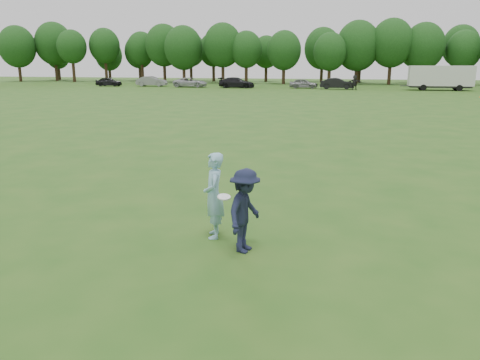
{
  "coord_description": "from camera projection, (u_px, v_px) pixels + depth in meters",
  "views": [
    {
      "loc": [
        1.85,
        -8.82,
        3.61
      ],
      "look_at": [
        -0.39,
        0.9,
        1.1
      ],
      "focal_mm": 35.0,
      "sensor_mm": 36.0,
      "label": 1
    }
  ],
  "objects": [
    {
      "name": "ground",
      "position": [
        249.0,
        243.0,
        9.62
      ],
      "size": [
        200.0,
        200.0,
        0.0
      ],
      "primitive_type": "plane",
      "color": "#245217",
      "rests_on": "ground"
    },
    {
      "name": "thrower",
      "position": [
        214.0,
        196.0,
        9.77
      ],
      "size": [
        0.61,
        0.76,
        1.82
      ],
      "primitive_type": "imported",
      "rotation": [
        0.0,
        0.0,
        -1.28
      ],
      "color": "#89BED5",
      "rests_on": "ground"
    },
    {
      "name": "defender",
      "position": [
        245.0,
        211.0,
        9.03
      ],
      "size": [
        0.84,
        1.18,
        1.66
      ],
      "primitive_type": "imported",
      "rotation": [
        0.0,
        0.0,
        1.35
      ],
      "color": "#181D35",
      "rests_on": "ground"
    },
    {
      "name": "player_far_d",
      "position": [
        355.0,
        82.0,
        62.92
      ],
      "size": [
        1.91,
        0.83,
        1.99
      ],
      "primitive_type": "imported",
      "rotation": [
        0.0,
        0.0,
        0.14
      ],
      "color": "black",
      "rests_on": "ground"
    },
    {
      "name": "car_a",
      "position": [
        109.0,
        82.0,
        72.9
      ],
      "size": [
        4.04,
        1.69,
        1.37
      ],
      "primitive_type": "imported",
      "rotation": [
        0.0,
        0.0,
        1.59
      ],
      "color": "black",
      "rests_on": "ground"
    },
    {
      "name": "car_b",
      "position": [
        152.0,
        81.0,
        72.41
      ],
      "size": [
        4.8,
        2.03,
        1.54
      ],
      "primitive_type": "imported",
      "rotation": [
        0.0,
        0.0,
        1.66
      ],
      "color": "gray",
      "rests_on": "ground"
    },
    {
      "name": "car_c",
      "position": [
        190.0,
        82.0,
        69.9
      ],
      "size": [
        5.1,
        2.42,
        1.41
      ],
      "primitive_type": "imported",
      "rotation": [
        0.0,
        0.0,
        1.59
      ],
      "color": "#B0B0B5",
      "rests_on": "ground"
    },
    {
      "name": "car_d",
      "position": [
        237.0,
        83.0,
        67.98
      ],
      "size": [
        5.22,
        2.15,
        1.51
      ],
      "primitive_type": "imported",
      "rotation": [
        0.0,
        0.0,
        1.56
      ],
      "color": "black",
      "rests_on": "ground"
    },
    {
      "name": "car_e",
      "position": [
        304.0,
        84.0,
        66.73
      ],
      "size": [
        4.04,
        1.64,
        1.37
      ],
      "primitive_type": "imported",
      "rotation": [
        0.0,
        0.0,
        1.57
      ],
      "color": "gray",
      "rests_on": "ground"
    },
    {
      "name": "car_f",
      "position": [
        337.0,
        84.0,
        64.71
      ],
      "size": [
        4.68,
        1.75,
        1.53
      ],
      "primitive_type": "imported",
      "rotation": [
        0.0,
        0.0,
        1.54
      ],
      "color": "black",
      "rests_on": "ground"
    },
    {
      "name": "disc_in_play",
      "position": [
        224.0,
        197.0,
        9.44
      ],
      "size": [
        0.3,
        0.31,
        0.09
      ],
      "color": "white",
      "rests_on": "ground"
    },
    {
      "name": "cargo_trailer",
      "position": [
        441.0,
        77.0,
        61.63
      ],
      "size": [
        9.0,
        2.75,
        3.2
      ],
      "color": "silver",
      "rests_on": "ground"
    },
    {
      "name": "treeline",
      "position": [
        358.0,
        46.0,
        80.14
      ],
      "size": [
        130.35,
        18.39,
        11.74
      ],
      "color": "#332114",
      "rests_on": "ground"
    }
  ]
}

